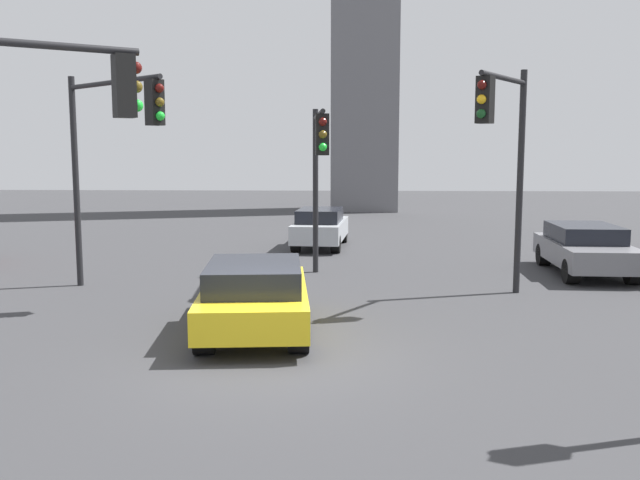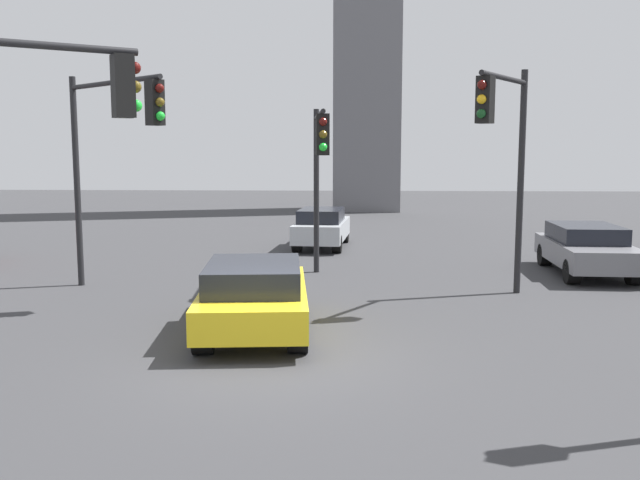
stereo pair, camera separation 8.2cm
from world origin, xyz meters
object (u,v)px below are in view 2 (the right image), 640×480
(car_2, at_px, (322,227))
(car_3, at_px, (254,295))
(traffic_light_0, at_px, (112,137))
(car_0, at_px, (586,248))
(traffic_light_2, at_px, (505,138))
(traffic_light_1, at_px, (319,157))

(car_2, height_order, car_3, car_2)
(car_3, bearing_deg, traffic_light_0, 44.01)
(car_3, bearing_deg, car_0, -57.34)
(car_3, bearing_deg, traffic_light_2, -66.21)
(traffic_light_1, distance_m, car_3, 5.89)
(traffic_light_0, distance_m, car_3, 6.01)
(traffic_light_0, xyz_separation_m, traffic_light_2, (9.30, -0.31, -0.05))
(traffic_light_0, bearing_deg, car_0, 55.42)
(traffic_light_2, relative_size, car_3, 1.18)
(car_2, bearing_deg, car_3, -179.21)
(traffic_light_0, xyz_separation_m, traffic_light_1, (4.92, 1.83, -0.50))
(traffic_light_1, bearing_deg, car_0, 96.22)
(traffic_light_0, xyz_separation_m, car_3, (3.89, -3.33, -3.14))
(traffic_light_0, distance_m, car_2, 10.34)
(car_2, bearing_deg, traffic_light_0, 156.17)
(traffic_light_2, relative_size, car_0, 1.21)
(car_2, bearing_deg, traffic_light_2, -148.24)
(traffic_light_0, relative_size, traffic_light_2, 0.99)
(traffic_light_0, bearing_deg, car_2, 101.61)
(traffic_light_2, bearing_deg, car_0, 171.90)
(traffic_light_1, xyz_separation_m, car_3, (-1.03, -5.17, -2.64))
(traffic_light_0, distance_m, traffic_light_1, 5.28)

